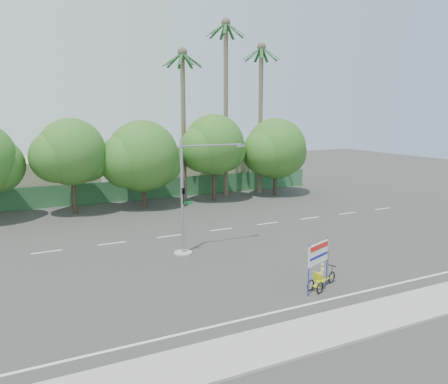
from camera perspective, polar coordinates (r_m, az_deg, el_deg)
name	(u,v)px	position (r m, az deg, el deg)	size (l,w,h in m)	color
ground	(251,268)	(24.62, 3.54, -9.88)	(120.00, 120.00, 0.00)	#33302D
sidewalk_near	(342,326)	(18.98, 15.20, -16.48)	(50.00, 2.40, 0.12)	gray
fence	(144,189)	(43.77, -10.39, 0.33)	(38.00, 0.08, 2.00)	#336B3D
building_left	(31,180)	(46.56, -23.90, 1.45)	(12.00, 8.00, 4.00)	#B8AF92
building_right	(201,171)	(50.45, -3.03, 2.73)	(14.00, 8.00, 3.60)	#B8AF92
tree_left	(71,154)	(38.48, -19.34, 4.65)	(6.66, 5.60, 8.07)	#473828
tree_center	(142,158)	(39.67, -10.65, 4.35)	(7.62, 6.40, 7.85)	#473828
tree_right	(213,147)	(41.98, -1.39, 5.91)	(6.90, 5.80, 8.36)	#473828
tree_far_right	(275,150)	(45.37, 6.72, 5.43)	(7.38, 6.20, 7.94)	#473828
palm_tall	(226,92)	(44.12, 0.24, 12.93)	(3.73, 3.79, 17.45)	#70604C
palm_mid	(261,103)	(45.99, 4.81, 11.46)	(3.73, 3.79, 15.45)	#70604C
palm_short	(183,108)	(42.29, -5.35, 10.82)	(3.73, 3.79, 14.45)	#70604C
traffic_signal	(187,207)	(26.37, -4.83, -1.91)	(4.72, 1.10, 7.00)	gray
trike_billboard	(321,269)	(21.96, 12.50, -9.84)	(2.43, 1.16, 2.54)	black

